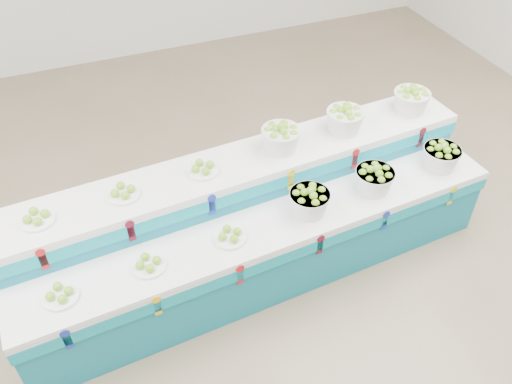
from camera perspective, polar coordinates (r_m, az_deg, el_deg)
ground at (r=4.69m, az=-1.72°, el=-13.04°), size 10.00×10.00×0.00m
display_stand at (r=4.69m, az=0.00°, el=-3.29°), size 4.27×1.37×1.02m
plate_lower_left at (r=4.10m, az=-20.09°, el=-10.06°), size 0.28×0.28×0.09m
plate_lower_mid at (r=4.12m, az=-11.34°, el=-7.37°), size 0.28×0.28×0.09m
plate_lower_right at (r=4.24m, az=-2.79°, el=-4.54°), size 0.28×0.28×0.09m
basket_lower_left at (r=4.43m, az=5.68°, el=-0.95°), size 0.36×0.36×0.24m
basket_lower_mid at (r=4.73m, az=12.41°, el=1.37°), size 0.36×0.36×0.24m
basket_lower_right at (r=5.14m, az=19.01°, el=3.62°), size 0.36×0.36×0.24m
plate_upper_left at (r=4.26m, az=-22.26°, el=-2.44°), size 0.28×0.28×0.09m
plate_upper_mid at (r=4.28m, az=-13.93°, el=0.09°), size 0.28×0.28×0.09m
plate_upper_right at (r=4.40m, az=-5.66°, el=2.60°), size 0.28×0.28×0.09m
basket_upper_left at (r=4.58m, az=2.65°, el=5.78°), size 0.36×0.36×0.24m
basket_upper_mid at (r=4.87m, az=9.40°, el=7.64°), size 0.36×0.36×0.24m
basket_upper_right at (r=5.28m, az=16.11°, el=9.37°), size 0.36×0.36×0.24m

